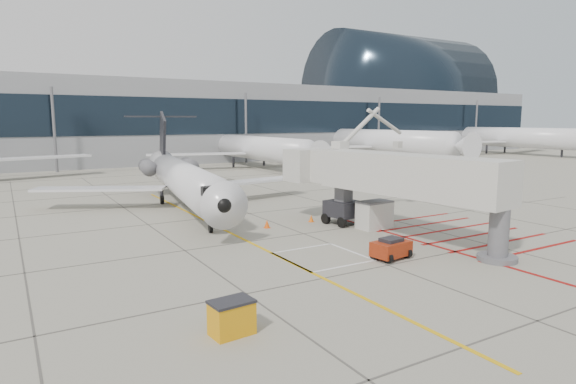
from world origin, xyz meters
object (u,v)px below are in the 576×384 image
jet_bridge (407,183)px  spill_bin (232,317)px  regional_jet (189,163)px  pushback_tug (391,248)px

jet_bridge → spill_bin: 16.66m
regional_jet → spill_bin: size_ratio=21.54×
regional_jet → jet_bridge: size_ratio=1.75×
regional_jet → pushback_tug: size_ratio=14.99×
spill_bin → pushback_tug: bearing=15.4°
pushback_tug → spill_bin: size_ratio=1.44×
jet_bridge → pushback_tug: (-3.80, -2.80, -2.91)m
jet_bridge → pushback_tug: jet_bridge is taller
spill_bin → regional_jet: bearing=69.4°
regional_jet → jet_bridge: bearing=-50.8°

